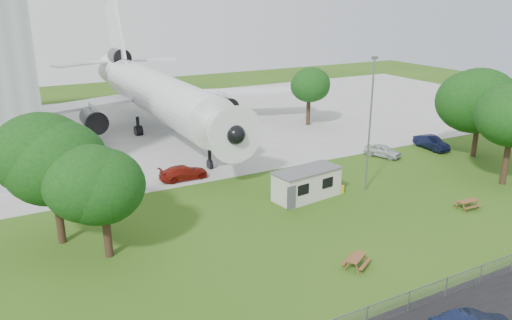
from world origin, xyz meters
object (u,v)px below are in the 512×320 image
site_cabin (307,184)px  picnic_east (467,209)px  picnic_west (356,267)px  airliner (155,91)px

site_cabin → picnic_east: site_cabin is taller
picnic_east → picnic_west: bearing=-165.0°
airliner → site_cabin: size_ratio=6.92×
site_cabin → picnic_west: (-3.84, -11.53, -1.31)m
picnic_west → site_cabin: bearing=41.7°
airliner → site_cabin: airliner is taller
airliner → picnic_west: size_ratio=26.52×
site_cabin → picnic_west: bearing=-108.4°
site_cabin → picnic_east: bearing=-39.1°
airliner → site_cabin: 29.23m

